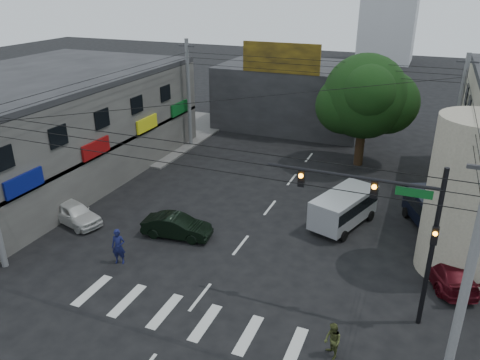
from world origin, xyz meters
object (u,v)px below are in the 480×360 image
Objects in this scene: utility_pole_near_right at (466,284)px; street_tree at (365,97)px; traffic_gantry at (392,216)px; pedestrian_olive at (333,341)px; utility_pole_far_left at (189,94)px; dark_sedan at (177,226)px; white_compact at (74,213)px; utility_pole_far_right at (457,120)px; maroon_sedan at (446,269)px; silver_minivan at (343,210)px; navy_van at (434,215)px; traffic_officer at (118,247)px.

street_tree is at bearing 106.82° from utility_pole_near_right.
traffic_gantry is 4.66× the size of pedestrian_olive.
utility_pole_far_left is 2.24× the size of dark_sedan.
utility_pole_far_right is at bearing -37.93° from white_compact.
utility_pole_far_left is at bearing 137.14° from traffic_gantry.
street_tree reaches higher than maroon_sedan.
white_compact is at bearing 130.18° from silver_minivan.
maroon_sedan is 5.15m from navy_van.
traffic_officer is (-15.67, -4.74, 0.32)m from maroon_sedan.
dark_sedan is 0.78× the size of navy_van.
silver_minivan is (0.77, -10.51, -4.44)m from street_tree.
pedestrian_olive is at bearing -126.91° from dark_sedan.
utility_pole_far_left is 21.00m from utility_pole_far_right.
white_compact is 17.47m from pedestrian_olive.
pedestrian_olive is (-4.06, -7.12, 0.13)m from maroon_sedan.
street_tree is 2.05× the size of white_compact.
dark_sedan is (6.75, -14.48, -3.95)m from utility_pole_far_left.
silver_minivan is 5.18m from navy_van.
traffic_gantry is 25.00m from utility_pole_far_left.
traffic_gantry is 1.69× the size of white_compact.
utility_pole_far_left is 16.46m from dark_sedan.
pedestrian_olive is (-3.33, -12.22, -0.22)m from navy_van.
silver_minivan is 11.00m from pedestrian_olive.
utility_pole_near_right is 1.74× the size of navy_van.
utility_pole_near_right is 5.96× the size of pedestrian_olive.
traffic_gantry is (3.82, -18.00, -0.64)m from street_tree.
maroon_sedan is at bearing -91.93° from dark_sedan.
utility_pole_far_right reaches higher than traffic_officer.
traffic_gantry is 1.75× the size of dark_sedan.
utility_pole_far_right is at bearing 30.62° from traffic_officer.
navy_van is at bearing -56.05° from silver_minivan.
maroon_sedan is at bearing -68.57° from white_compact.
dark_sedan is 3.81m from traffic_officer.
pedestrian_olive is at bearing -152.38° from silver_minivan.
utility_pole_far_left is 26.78m from pedestrian_olive.
navy_van is at bearing -104.24° from maroon_sedan.
dark_sedan reaches higher than maroon_sedan.
utility_pole_far_left reaches higher than traffic_officer.
traffic_gantry is at bearing -98.94° from utility_pole_far_right.
navy_van is (20.27, -8.17, -3.61)m from utility_pole_far_left.
pedestrian_olive is (16.74, -4.99, 0.10)m from white_compact.
traffic_gantry is 4.41m from utility_pole_near_right.
traffic_officer is at bearing -73.51° from utility_pole_far_left.
utility_pole_near_right is (6.50, -21.50, -0.87)m from street_tree.
traffic_gantry is 1.36× the size of navy_van.
traffic_officer is (-9.94, -8.49, -0.06)m from silver_minivan.
maroon_sedan is 16.38m from traffic_officer.
utility_pole_far_right is 1.74× the size of navy_van.
navy_van is at bearing 125.58° from pedestrian_olive.
dark_sedan is 0.97× the size of white_compact.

